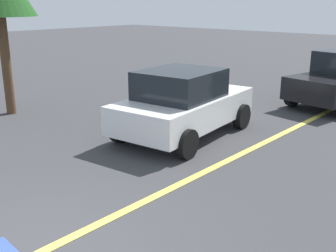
# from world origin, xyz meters

# --- Properties ---
(lane_marking_centre) EXTENTS (28.00, 0.16, 0.01)m
(lane_marking_centre) POSITION_xyz_m (3.00, 0.00, 0.01)
(lane_marking_centre) COLOR #E0D14C
(car_white_crossing) EXTENTS (4.03, 2.41, 1.63)m
(car_white_crossing) POSITION_xyz_m (5.39, 1.78, 0.81)
(car_white_crossing) COLOR white
(car_white_crossing) RESTS_ON ground_plane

